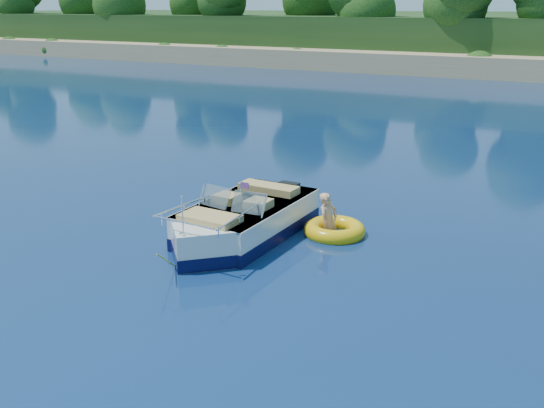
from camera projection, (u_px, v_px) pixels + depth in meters
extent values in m
plane|color=#091840|center=(199.00, 243.00, 13.05)|extent=(160.00, 160.00, 0.00)
cube|color=#9A7E59|center=(495.00, 68.00, 44.65)|extent=(170.00, 8.00, 2.00)
cube|color=black|center=(536.00, 42.00, 67.06)|extent=(170.00, 56.00, 6.00)
cylinder|color=#331C11|center=(76.00, 24.00, 66.74)|extent=(0.44, 0.44, 2.80)
cylinder|color=#331C11|center=(293.00, 26.00, 54.06)|extent=(0.44, 0.44, 3.20)
cylinder|color=#331C11|center=(508.00, 27.00, 47.12)|extent=(0.44, 0.44, 3.60)
cube|color=silver|center=(248.00, 222.00, 13.51)|extent=(1.90, 3.46, 0.95)
cube|color=silver|center=(206.00, 246.00, 12.18)|extent=(1.80, 1.80, 0.95)
cube|color=black|center=(248.00, 228.00, 13.55)|extent=(1.93, 3.49, 0.27)
cube|color=black|center=(206.00, 252.00, 12.22)|extent=(1.84, 1.84, 0.27)
cube|color=tan|center=(255.00, 208.00, 13.65)|extent=(1.51, 2.43, 0.09)
cube|color=silver|center=(248.00, 203.00, 13.37)|extent=(1.94, 3.46, 0.05)
cube|color=black|center=(288.00, 199.00, 15.03)|extent=(0.50, 0.33, 0.81)
cube|color=#8C9EA5|center=(216.00, 197.00, 12.96)|extent=(0.73, 0.35, 0.44)
cube|color=#8C9EA5|center=(248.00, 203.00, 12.57)|extent=(0.73, 0.31, 0.44)
cube|color=tan|center=(227.00, 202.00, 13.37)|extent=(0.51, 0.51, 0.36)
cube|color=tan|center=(258.00, 208.00, 12.98)|extent=(0.51, 0.51, 0.36)
cube|color=tan|center=(269.00, 192.00, 14.10)|extent=(1.42, 0.54, 0.34)
cube|color=tan|center=(210.00, 222.00, 12.18)|extent=(1.21, 0.71, 0.31)
cylinder|color=silver|center=(183.00, 216.00, 11.35)|extent=(0.03, 0.03, 0.77)
cube|color=red|center=(245.00, 185.00, 12.50)|extent=(0.20, 0.02, 0.13)
cube|color=silver|center=(182.00, 234.00, 11.42)|extent=(0.09, 0.06, 0.05)
cylinder|color=yellow|center=(167.00, 261.00, 11.37)|extent=(0.33, 0.93, 0.69)
torus|color=#E2AF0C|center=(335.00, 230.00, 13.54)|extent=(1.52, 1.52, 0.37)
torus|color=#B20817|center=(335.00, 230.00, 13.54)|extent=(1.25, 1.25, 0.12)
imported|color=tan|center=(329.00, 233.00, 13.65)|extent=(0.52, 0.83, 1.51)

